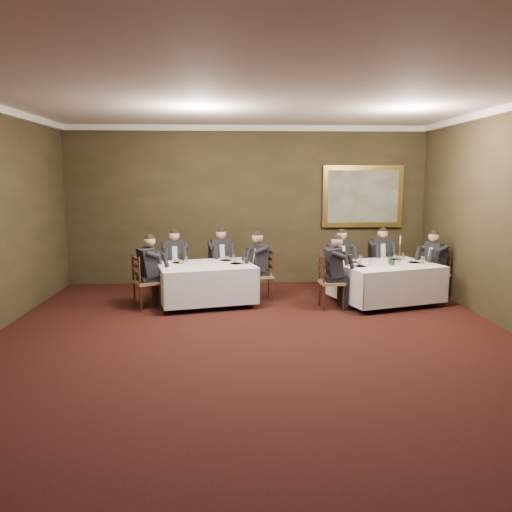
{
  "coord_description": "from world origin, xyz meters",
  "views": [
    {
      "loc": [
        -0.28,
        -6.16,
        2.39
      ],
      "look_at": [
        0.06,
        1.65,
        1.15
      ],
      "focal_mm": 35.0,
      "sensor_mm": 36.0,
      "label": 1
    }
  ],
  "objects": [
    {
      "name": "ground",
      "position": [
        0.0,
        0.0,
        0.0
      ],
      "size": [
        10.0,
        10.0,
        0.0
      ],
      "primitive_type": "plane",
      "color": "black",
      "rests_on": "ground"
    },
    {
      "name": "ceiling",
      "position": [
        0.0,
        0.0,
        3.5
      ],
      "size": [
        8.0,
        10.0,
        0.1
      ],
      "primitive_type": "cube",
      "color": "silver",
      "rests_on": "back_wall"
    },
    {
      "name": "back_wall",
      "position": [
        0.0,
        5.0,
        1.75
      ],
      "size": [
        8.0,
        0.1,
        3.5
      ],
      "primitive_type": "cube",
      "color": "#2D2916",
      "rests_on": "ground"
    },
    {
      "name": "front_wall",
      "position": [
        0.0,
        -5.0,
        1.75
      ],
      "size": [
        8.0,
        0.1,
        3.5
      ],
      "primitive_type": "cube",
      "color": "#2D2916",
      "rests_on": "ground"
    },
    {
      "name": "crown_molding",
      "position": [
        0.0,
        0.0,
        3.44
      ],
      "size": [
        8.0,
        10.0,
        0.12
      ],
      "color": "white",
      "rests_on": "back_wall"
    },
    {
      "name": "table_main",
      "position": [
        2.59,
        3.04,
        0.45
      ],
      "size": [
        2.17,
        1.88,
        0.67
      ],
      "rotation": [
        0.0,
        0.0,
        0.3
      ],
      "color": "black",
      "rests_on": "ground"
    },
    {
      "name": "table_second",
      "position": [
        -0.83,
        3.11,
        0.45
      ],
      "size": [
        2.02,
        1.72,
        0.67
      ],
      "rotation": [
        0.0,
        0.0,
        0.24
      ],
      "color": "black",
      "rests_on": "ground"
    },
    {
      "name": "chair_main_backleft",
      "position": [
        1.83,
        3.79,
        0.28
      ],
      "size": [
        0.58,
        0.57,
        1.0
      ],
      "rotation": [
        0.0,
        0.0,
        3.59
      ],
      "color": "#906B49",
      "rests_on": "ground"
    },
    {
      "name": "diner_main_backleft",
      "position": [
        1.84,
        3.78,
        0.51
      ],
      "size": [
        0.57,
        0.61,
        1.35
      ],
      "rotation": [
        0.0,
        0.0,
        3.59
      ],
      "color": "black",
      "rests_on": "chair_main_backleft"
    },
    {
      "name": "chair_main_backright",
      "position": [
        2.78,
        4.09,
        0.28
      ],
      "size": [
        0.47,
        0.46,
        1.0
      ],
      "rotation": [
        0.0,
        0.0,
        3.23
      ],
      "color": "#906B49",
      "rests_on": "ground"
    },
    {
      "name": "diner_main_backright",
      "position": [
        2.78,
        4.08,
        0.51
      ],
      "size": [
        0.45,
        0.51,
        1.35
      ],
      "rotation": [
        0.0,
        0.0,
        3.23
      ],
      "color": "black",
      "rests_on": "chair_main_backright"
    },
    {
      "name": "chair_main_endleft",
      "position": [
        1.47,
        2.7,
        0.28
      ],
      "size": [
        0.44,
        0.46,
        1.0
      ],
      "rotation": [
        0.0,
        0.0,
        -1.52
      ],
      "color": "#906B49",
      "rests_on": "ground"
    },
    {
      "name": "diner_main_endleft",
      "position": [
        1.49,
        2.7,
        0.51
      ],
      "size": [
        0.5,
        0.44,
        1.35
      ],
      "rotation": [
        0.0,
        0.0,
        -1.52
      ],
      "color": "black",
      "rests_on": "chair_main_endleft"
    },
    {
      "name": "chair_main_endright",
      "position": [
        3.7,
        3.39,
        0.28
      ],
      "size": [
        0.55,
        0.56,
        1.0
      ],
      "rotation": [
        0.0,
        0.0,
        1.94
      ],
      "color": "#906B49",
      "rests_on": "ground"
    },
    {
      "name": "diner_main_endright",
      "position": [
        3.69,
        3.38,
        0.51
      ],
      "size": [
        0.59,
        0.55,
        1.35
      ],
      "rotation": [
        0.0,
        0.0,
        1.94
      ],
      "color": "black",
      "rests_on": "chair_main_endright"
    },
    {
      "name": "chair_sec_backleft",
      "position": [
        -1.5,
        3.87,
        0.28
      ],
      "size": [
        0.49,
        0.48,
        1.0
      ],
      "rotation": [
        0.0,
        0.0,
        3.28
      ],
      "color": "#906B49",
      "rests_on": "ground"
    },
    {
      "name": "diner_sec_backleft",
      "position": [
        -1.5,
        3.86,
        0.51
      ],
      "size": [
        0.46,
        0.53,
        1.35
      ],
      "rotation": [
        0.0,
        0.0,
        3.28
      ],
      "color": "black",
      "rests_on": "chair_sec_backleft"
    },
    {
      "name": "chair_sec_backright",
      "position": [
        -0.59,
        4.09,
        0.28
      ],
      "size": [
        0.55,
        0.54,
        1.0
      ],
      "rotation": [
        0.0,
        0.0,
        3.47
      ],
      "color": "#906B49",
      "rests_on": "ground"
    },
    {
      "name": "diner_sec_backright",
      "position": [
        -0.58,
        4.08,
        0.51
      ],
      "size": [
        0.53,
        0.58,
        1.35
      ],
      "rotation": [
        0.0,
        0.0,
        3.47
      ],
      "color": "black",
      "rests_on": "chair_sec_backright"
    },
    {
      "name": "chair_sec_endright",
      "position": [
        0.25,
        3.37,
        0.28
      ],
      "size": [
        0.47,
        0.49,
        1.0
      ],
      "rotation": [
        0.0,
        0.0,
        1.7
      ],
      "color": "#906B49",
      "rests_on": "ground"
    },
    {
      "name": "diner_sec_endright",
      "position": [
        0.24,
        3.37,
        0.51
      ],
      "size": [
        0.53,
        0.46,
        1.35
      ],
      "rotation": [
        0.0,
        0.0,
        1.7
      ],
      "color": "black",
      "rests_on": "chair_sec_endright"
    },
    {
      "name": "chair_sec_endleft",
      "position": [
        -1.9,
        2.84,
        0.28
      ],
      "size": [
        0.58,
        0.59,
        1.0
      ],
      "rotation": [
        0.0,
        0.0,
        -1.07
      ],
      "color": "#906B49",
      "rests_on": "ground"
    },
    {
      "name": "diner_sec_endleft",
      "position": [
        -1.89,
        2.84,
        0.51
      ],
      "size": [
        0.61,
        0.58,
        1.35
      ],
      "rotation": [
        0.0,
        0.0,
        -1.07
      ],
      "color": "black",
      "rests_on": "chair_sec_endleft"
    },
    {
      "name": "centerpiece",
      "position": [
        2.66,
        2.93,
        0.88
      ],
      "size": [
        0.27,
        0.25,
        0.24
      ],
      "primitive_type": "imported",
      "rotation": [
        0.0,
        0.0,
        0.36
      ],
      "color": "#2D5926",
      "rests_on": "table_main"
    },
    {
      "name": "candlestick",
      "position": [
        2.88,
        3.16,
        0.96
      ],
      "size": [
        0.08,
        0.08,
        0.53
      ],
      "color": "#B29036",
      "rests_on": "table_main"
    },
    {
      "name": "place_setting_table_main",
      "position": [
        2.05,
        3.29,
        0.8
      ],
      "size": [
        0.33,
        0.31,
        0.14
      ],
      "color": "white",
      "rests_on": "table_main"
    },
    {
      "name": "place_setting_table_second",
      "position": [
        -1.32,
        3.38,
        0.8
      ],
      "size": [
        0.33,
        0.31,
        0.14
      ],
      "color": "white",
      "rests_on": "table_second"
    },
    {
      "name": "painting",
      "position": [
        2.59,
        4.94,
        1.96
      ],
      "size": [
        1.79,
        0.09,
        1.37
      ],
      "color": "gold",
      "rests_on": "back_wall"
    }
  ]
}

